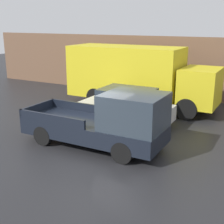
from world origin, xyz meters
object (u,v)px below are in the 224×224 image
at_px(delivery_truck, 136,75).
at_px(pickup_truck, 107,122).
at_px(car, 125,107).
at_px(newspaper_box, 94,82).

bearing_deg(delivery_truck, pickup_truck, -75.55).
bearing_deg(delivery_truck, car, -73.96).
bearing_deg(newspaper_box, pickup_truck, -55.74).
bearing_deg(newspaper_box, car, -48.32).
bearing_deg(car, delivery_truck, 106.04).
height_order(pickup_truck, car, pickup_truck).
height_order(car, delivery_truck, delivery_truck).
xyz_separation_m(pickup_truck, delivery_truck, (-1.54, 5.97, 0.77)).
xyz_separation_m(car, delivery_truck, (-0.93, 3.22, 0.94)).
distance_m(car, delivery_truck, 3.48).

